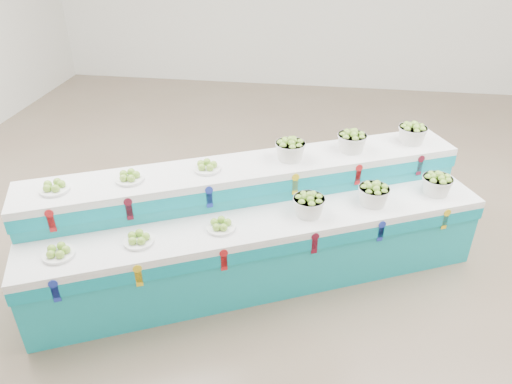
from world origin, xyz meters
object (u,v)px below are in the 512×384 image
basket_lower_left (309,204)px  basket_upper_right (412,133)px  plate_upper_mid (129,176)px  display_stand (256,225)px

basket_lower_left → basket_upper_right: size_ratio=1.00×
plate_upper_mid → basket_upper_right: bearing=24.7°
display_stand → plate_upper_mid: bearing=166.5°
display_stand → basket_upper_right: bearing=8.6°
display_stand → basket_upper_right: basket_upper_right is taller
display_stand → basket_lower_left: 0.58m
basket_upper_right → plate_upper_mid: bearing=-155.3°
display_stand → basket_upper_right: 1.83m
basket_lower_left → plate_upper_mid: plate_upper_mid is taller
display_stand → basket_lower_left: display_stand is taller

